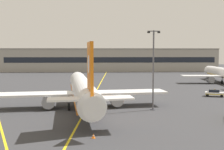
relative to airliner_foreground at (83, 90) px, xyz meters
The scene contains 8 objects.
ground_plane 12.40m from the airliner_foreground, 80.47° to the right, with size 400.00×400.00×0.00m, color #353538.
taxiway_centreline 18.64m from the airliner_foreground, 83.81° to the left, with size 0.30×180.00×0.01m, color yellow.
airliner_foreground is the anchor object (origin of this frame).
apron_lamp_post 13.52m from the airliner_foreground, 11.46° to the right, with size 2.24×0.90×14.16m.
service_car_second 32.45m from the airliner_foreground, 22.06° to the left, with size 4.57×3.25×1.79m.
safety_cone_by_nose_gear 16.00m from the airliner_foreground, 87.39° to the left, with size 0.44×0.44×0.55m.
safety_cone_by_tail 19.39m from the airliner_foreground, 83.09° to the right, with size 0.44×0.44×0.55m.
terminal_building 101.95m from the airliner_foreground, 84.70° to the left, with size 114.77×12.40×12.33m.
Camera 1 is at (0.97, -40.84, 10.30)m, focal length 45.73 mm.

